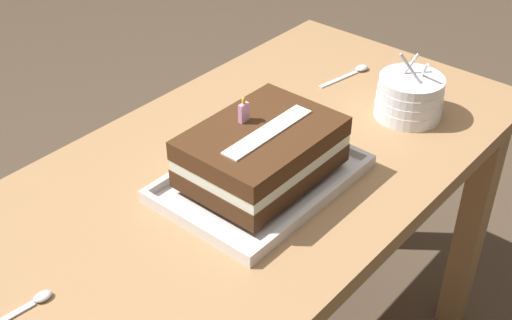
# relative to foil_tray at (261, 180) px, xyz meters

# --- Properties ---
(dining_table) EXTENTS (1.21, 0.63, 0.70)m
(dining_table) POSITION_rel_foil_tray_xyz_m (0.03, 0.05, -0.12)
(dining_table) COLOR #9E754C
(dining_table) RESTS_ON ground_plane
(foil_tray) EXTENTS (0.36, 0.25, 0.02)m
(foil_tray) POSITION_rel_foil_tray_xyz_m (0.00, 0.00, 0.00)
(foil_tray) COLOR silver
(foil_tray) RESTS_ON dining_table
(birthday_cake) EXTENTS (0.27, 0.19, 0.14)m
(birthday_cake) POSITION_rel_foil_tray_xyz_m (0.00, -0.00, 0.06)
(birthday_cake) COLOR #432714
(birthday_cake) RESTS_ON foil_tray
(bowl_stack) EXTENTS (0.14, 0.14, 0.15)m
(bowl_stack) POSITION_rel_foil_tray_xyz_m (0.38, -0.08, 0.04)
(bowl_stack) COLOR white
(bowl_stack) RESTS_ON dining_table
(serving_spoon_near_tray) EXTENTS (0.15, 0.03, 0.01)m
(serving_spoon_near_tray) POSITION_rel_foil_tray_xyz_m (-0.45, 0.07, -0.00)
(serving_spoon_near_tray) COLOR silver
(serving_spoon_near_tray) RESTS_ON dining_table
(serving_spoon_by_bowls) EXTENTS (0.15, 0.04, 0.01)m
(serving_spoon_by_bowls) POSITION_rel_foil_tray_xyz_m (0.46, 0.11, -0.00)
(serving_spoon_by_bowls) COLOR silver
(serving_spoon_by_bowls) RESTS_ON dining_table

